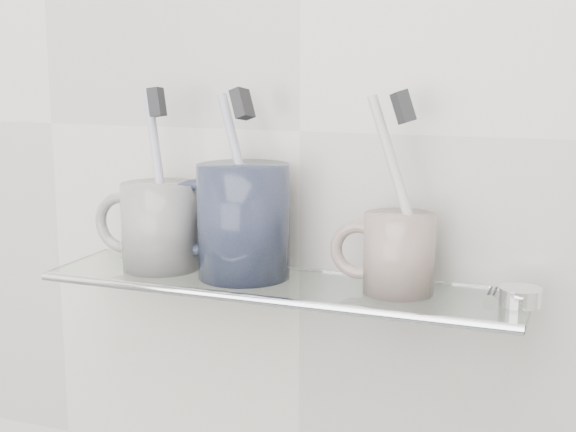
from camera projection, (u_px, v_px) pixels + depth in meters
The scene contains 18 objects.
wall_back at pixel (300, 131), 0.86m from camera, with size 2.50×2.50×0.00m, color beige.
shelf_glass at pixel (279, 285), 0.83m from camera, with size 0.50×0.12×0.01m, color silver.
shelf_rail at pixel (257, 300), 0.78m from camera, with size 0.01×0.01×0.50m, color silver.
bracket_left at pixel (128, 267), 0.95m from camera, with size 0.02×0.02×0.03m, color silver.
bracket_right at pixel (492, 304), 0.80m from camera, with size 0.02×0.02×0.03m, color silver.
mug_left at pixel (161, 226), 0.87m from camera, with size 0.08×0.08×0.09m, color silver.
mug_left_handle at pixel (123, 223), 0.89m from camera, with size 0.07×0.07×0.01m, color silver.
toothbrush_left at pixel (159, 177), 0.86m from camera, with size 0.01×0.01×0.19m, color #B5B3DB.
bristles_left at pixel (157, 102), 0.85m from camera, with size 0.01×0.02×0.03m, color #242528.
mug_center at pixel (244, 221), 0.83m from camera, with size 0.10×0.10×0.12m, color #1B1F32.
mug_center_handle at pixel (197, 218), 0.85m from camera, with size 0.08×0.08×0.01m, color #1B1F32.
toothbrush_center at pixel (243, 182), 0.83m from camera, with size 0.01×0.01×0.19m, color #A0A2C0.
bristles_center at pixel (242, 104), 0.81m from camera, with size 0.01×0.02×0.03m, color #242528.
mug_right at pixel (399, 254), 0.78m from camera, with size 0.07×0.07×0.08m, color beige.
mug_right_handle at pixel (359, 250), 0.79m from camera, with size 0.06×0.06×0.01m, color beige.
toothbrush_right at pixel (401, 191), 0.77m from camera, with size 0.01×0.01×0.19m, color silver.
bristles_right at pixel (403, 107), 0.75m from camera, with size 0.01×0.02×0.03m, color #242528.
chrome_cap at pixel (520, 296), 0.75m from camera, with size 0.04×0.04×0.02m, color silver.
Camera 1 is at (0.30, 0.30, 1.32)m, focal length 50.00 mm.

